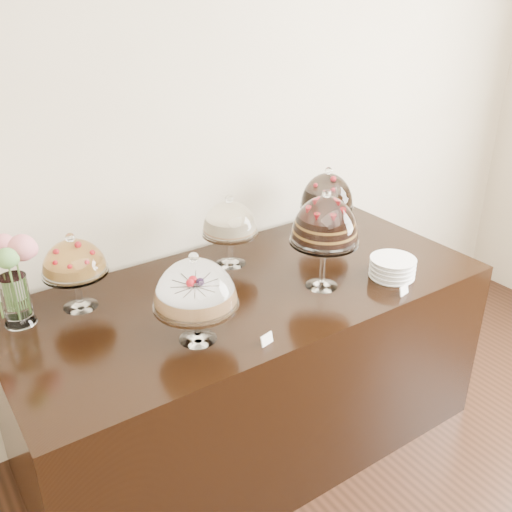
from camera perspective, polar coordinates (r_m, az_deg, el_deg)
wall_back at (r=2.85m, az=-6.13°, el=12.30°), size 5.00×0.04×3.00m
display_counter at (r=2.85m, az=-0.57°, el=-11.06°), size 2.20×1.00×0.90m
cake_stand_sugar_sponge at (r=2.15m, az=-6.10°, el=-3.17°), size 0.33×0.33×0.37m
cake_stand_choco_layer at (r=2.50m, az=6.91°, el=3.24°), size 0.31×0.31×0.47m
cake_stand_cheesecake at (r=2.73m, az=-2.63°, el=3.49°), size 0.27×0.27×0.36m
cake_stand_dark_choco at (r=3.05m, az=7.14°, el=6.22°), size 0.28×0.28×0.39m
cake_stand_fruit_tart at (r=2.48m, az=-17.76°, el=-0.47°), size 0.27×0.27×0.34m
flower_vase at (r=2.45m, az=-23.63°, el=-1.63°), size 0.29×0.31×0.38m
plate_stack at (r=2.75m, az=13.48°, el=-1.15°), size 0.21×0.21×0.09m
price_card_left at (r=2.21m, az=1.08°, el=-8.32°), size 0.06×0.03×0.04m
price_card_right at (r=2.62m, az=14.57°, el=-3.33°), size 0.06×0.03×0.04m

